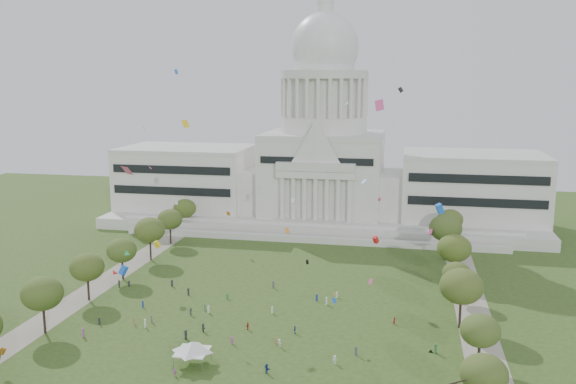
% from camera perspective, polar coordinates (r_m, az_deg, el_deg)
% --- Properties ---
extents(ground, '(400.00, 400.00, 0.00)m').
position_cam_1_polar(ground, '(130.43, -4.01, -14.03)').
color(ground, '#334A1B').
rests_on(ground, ground).
extents(capitol, '(160.00, 64.50, 91.30)m').
position_cam_1_polar(capitol, '(232.31, 3.33, 2.60)').
color(capitol, beige).
rests_on(capitol, ground).
extents(path_left, '(8.00, 160.00, 0.04)m').
position_cam_1_polar(path_left, '(173.61, -16.92, -8.12)').
color(path_left, gray).
rests_on(path_left, ground).
extents(path_right, '(8.00, 160.00, 0.04)m').
position_cam_1_polar(path_right, '(154.93, 16.83, -10.40)').
color(path_right, gray).
rests_on(path_right, ground).
extents(row_tree_r_0, '(7.67, 7.67, 10.91)m').
position_cam_1_polar(row_tree_r_0, '(106.23, 17.87, -15.90)').
color(row_tree_r_0, black).
rests_on(row_tree_r_0, ground).
extents(row_tree_l_1, '(8.86, 8.86, 12.59)m').
position_cam_1_polar(row_tree_l_1, '(142.18, -22.01, -8.81)').
color(row_tree_l_1, black).
rests_on(row_tree_l_1, ground).
extents(row_tree_r_1, '(7.58, 7.58, 10.78)m').
position_cam_1_polar(row_tree_r_1, '(122.58, 17.55, -12.28)').
color(row_tree_r_1, black).
rests_on(row_tree_r_1, ground).
extents(row_tree_l_2, '(8.42, 8.42, 11.97)m').
position_cam_1_polar(row_tree_l_2, '(159.15, -18.29, -6.70)').
color(row_tree_l_2, black).
rests_on(row_tree_l_2, ground).
extents(row_tree_r_2, '(9.55, 9.55, 13.58)m').
position_cam_1_polar(row_tree_r_2, '(139.56, 15.93, -8.49)').
color(row_tree_r_2, black).
rests_on(row_tree_r_2, ground).
extents(row_tree_l_3, '(8.12, 8.12, 11.55)m').
position_cam_1_polar(row_tree_l_3, '(172.80, -15.30, -5.29)').
color(row_tree_l_3, black).
rests_on(row_tree_l_3, ground).
extents(row_tree_r_3, '(7.01, 7.01, 9.98)m').
position_cam_1_polar(row_tree_r_3, '(156.53, 15.49, -7.38)').
color(row_tree_r_3, black).
rests_on(row_tree_r_3, ground).
extents(row_tree_l_4, '(9.29, 9.29, 13.21)m').
position_cam_1_polar(row_tree_l_4, '(188.62, -12.82, -3.48)').
color(row_tree_l_4, black).
rests_on(row_tree_l_4, ground).
extents(row_tree_r_4, '(9.19, 9.19, 13.06)m').
position_cam_1_polar(row_tree_r_4, '(170.82, 15.29, -5.10)').
color(row_tree_r_4, black).
rests_on(row_tree_r_4, ground).
extents(row_tree_l_5, '(8.33, 8.33, 11.85)m').
position_cam_1_polar(row_tree_l_5, '(205.88, -10.99, -2.52)').
color(row_tree_l_5, black).
rests_on(row_tree_l_5, ground).
extents(row_tree_r_5, '(9.82, 9.82, 13.96)m').
position_cam_1_polar(row_tree_r_5, '(190.05, 14.53, -3.29)').
color(row_tree_r_5, black).
rests_on(row_tree_r_5, ground).
extents(row_tree_l_6, '(8.19, 8.19, 11.64)m').
position_cam_1_polar(row_tree_l_6, '(222.94, -9.63, -1.52)').
color(row_tree_l_6, black).
rests_on(row_tree_l_6, ground).
extents(row_tree_r_6, '(8.42, 8.42, 11.97)m').
position_cam_1_polar(row_tree_r_6, '(207.97, 14.94, -2.53)').
color(row_tree_r_6, black).
rests_on(row_tree_r_6, ground).
extents(event_tent, '(8.60, 8.60, 4.70)m').
position_cam_1_polar(event_tent, '(121.95, -8.95, -14.07)').
color(event_tent, '#4C4C4C').
rests_on(event_tent, ground).
extents(person_0, '(0.98, 1.15, 2.00)m').
position_cam_1_polar(person_0, '(129.38, 13.66, -14.04)').
color(person_0, '#33723F').
rests_on(person_0, ground).
extents(person_2, '(0.87, 0.91, 1.62)m').
position_cam_1_polar(person_2, '(141.56, 9.95, -11.78)').
color(person_2, '#B21E1E').
rests_on(person_2, ground).
extents(person_3, '(1.09, 1.30, 1.79)m').
position_cam_1_polar(person_3, '(128.57, -0.81, -13.94)').
color(person_3, silver).
rests_on(person_3, ground).
extents(person_4, '(0.82, 1.14, 1.75)m').
position_cam_1_polar(person_4, '(136.92, -3.79, -12.40)').
color(person_4, '#B21E1E').
rests_on(person_4, ground).
extents(person_5, '(1.55, 1.96, 1.99)m').
position_cam_1_polar(person_5, '(136.74, -7.93, -12.46)').
color(person_5, '#4C4C51').
rests_on(person_5, ground).
extents(person_7, '(0.69, 0.70, 1.56)m').
position_cam_1_polar(person_7, '(119.40, -10.57, -16.21)').
color(person_7, '#994C8C').
rests_on(person_7, ground).
extents(person_8, '(1.00, 0.89, 1.75)m').
position_cam_1_polar(person_8, '(146.15, -9.06, -11.00)').
color(person_8, '#4C4C51').
rests_on(person_8, ground).
extents(person_9, '(1.27, 1.16, 1.78)m').
position_cam_1_polar(person_9, '(122.10, 4.40, -15.37)').
color(person_9, silver).
rests_on(person_9, ground).
extents(person_10, '(0.83, 1.16, 1.78)m').
position_cam_1_polar(person_10, '(134.81, 0.65, -12.75)').
color(person_10, navy).
rests_on(person_10, ground).
extents(person_11, '(1.84, 1.66, 1.93)m').
position_cam_1_polar(person_11, '(118.30, -2.00, -16.19)').
color(person_11, navy).
rests_on(person_11, ground).
extents(distant_crowd, '(65.51, 38.49, 1.95)m').
position_cam_1_polar(distant_crowd, '(147.20, -7.62, -10.79)').
color(distant_crowd, '#26262B').
rests_on(distant_crowd, ground).
extents(kite_swarm, '(88.21, 103.32, 52.77)m').
position_cam_1_polar(kite_swarm, '(131.57, -2.49, -3.99)').
color(kite_swarm, '#E54C8C').
rests_on(kite_swarm, ground).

